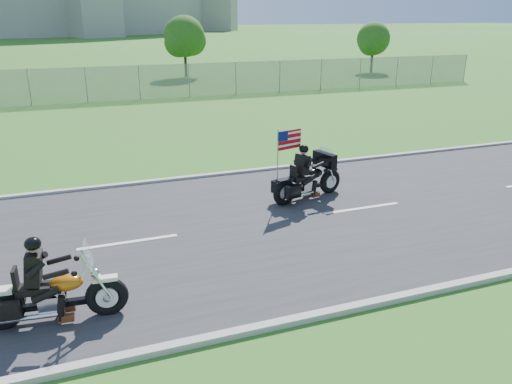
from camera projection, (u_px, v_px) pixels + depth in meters
name	position (u px, v px, depth m)	size (l,w,h in m)	color
ground	(215.00, 231.00, 11.80)	(420.00, 420.00, 0.00)	#2E5B1C
road	(215.00, 230.00, 11.80)	(120.00, 8.00, 0.04)	#28282B
curb_north	(179.00, 179.00, 15.37)	(120.00, 0.18, 0.12)	#9E9B93
curb_south	(281.00, 324.00, 8.21)	(120.00, 0.18, 0.12)	#9E9B93
fence	(29.00, 87.00, 27.53)	(60.00, 0.03, 2.00)	gray
tree_fence_near	(185.00, 39.00, 39.30)	(3.52, 3.28, 4.75)	#382316
tree_fence_far	(373.00, 41.00, 42.81)	(3.08, 2.87, 4.20)	#382316
motorcycle_lead	(52.00, 296.00, 8.15)	(2.36, 0.70, 1.59)	black
motorcycle_follow	(308.00, 181.00, 13.64)	(2.32, 1.06, 1.97)	black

